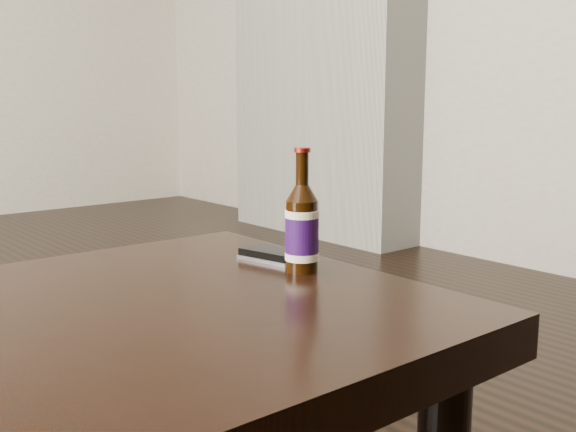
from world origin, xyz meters
TOP-DOWN VIEW (x-y plane):
  - beer_bottle at (0.48, -0.77)m, footprint 0.06×0.06m
  - phone at (0.49, -0.68)m, footprint 0.08×0.12m

SIDE VIEW (x-z plane):
  - phone at x=0.49m, z-range 0.47..0.49m
  - beer_bottle at x=0.48m, z-range 0.44..0.65m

